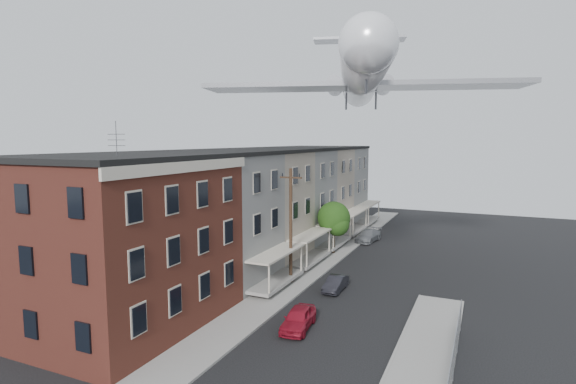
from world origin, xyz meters
name	(u,v)px	position (x,y,z in m)	size (l,w,h in m)	color
sidewalk_left	(318,263)	(-5.50, 24.00, 0.06)	(3.00, 62.00, 0.12)	gray
curb_left	(334,265)	(-4.05, 24.00, 0.07)	(0.15, 62.00, 0.14)	gray
corner_building	(121,240)	(-12.00, 7.00, 5.16)	(10.31, 12.30, 12.15)	#331210
row_house_a	(210,216)	(-11.96, 16.50, 5.13)	(11.98, 7.00, 10.30)	gray
row_house_b	(252,204)	(-11.96, 23.50, 5.13)	(11.98, 7.00, 10.30)	#766B5D
row_house_c	(283,196)	(-11.96, 30.50, 5.13)	(11.98, 7.00, 10.30)	gray
row_house_d	(307,189)	(-11.96, 37.50, 5.13)	(11.98, 7.00, 10.30)	#766B5D
row_house_e	(326,184)	(-11.96, 44.50, 5.13)	(11.98, 7.00, 10.30)	gray
utility_pole	(291,224)	(-5.60, 18.00, 4.67)	(1.80, 0.26, 9.00)	black
street_tree	(335,220)	(-5.27, 27.92, 3.45)	(3.22, 3.20, 5.20)	black
car_near	(298,318)	(-1.80, 10.44, 0.64)	(1.50, 3.73, 1.27)	maroon
car_mid	(336,284)	(-1.88, 17.81, 0.54)	(1.14, 3.27, 1.08)	black
car_far	(368,236)	(-3.60, 34.81, 0.64)	(1.80, 4.42, 1.28)	slate
airplane	(362,76)	(-2.30, 25.72, 16.64)	(26.00, 29.74, 8.59)	white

